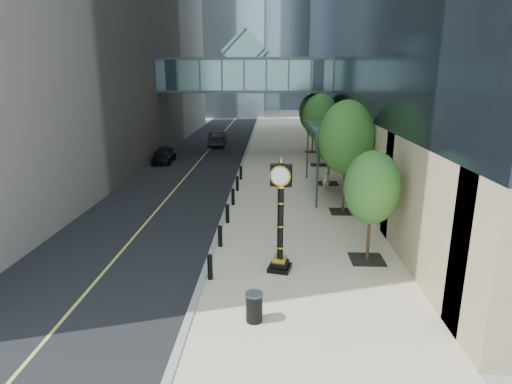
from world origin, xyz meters
TOP-DOWN VIEW (x-y plane):
  - ground at (0.00, 0.00)m, footprint 320.00×320.00m
  - road at (-7.00, 40.00)m, footprint 8.00×180.00m
  - sidewalk at (1.00, 40.00)m, footprint 8.00×180.00m
  - curb at (-3.00, 40.00)m, footprint 0.25×180.00m
  - skywalk at (-3.00, 28.00)m, footprint 17.00×4.20m
  - entrance_canopy at (3.48, 14.00)m, footprint 3.00×8.00m
  - bollard_row at (-2.70, 9.00)m, footprint 0.20×16.20m
  - street_trees at (3.60, 17.26)m, footprint 3.02×28.53m
  - street_clock at (-0.07, 1.87)m, footprint 1.01×1.01m
  - trash_bin at (-0.92, -1.79)m, footprint 0.65×0.65m
  - pedestrian at (3.19, 14.21)m, footprint 0.65×0.53m
  - car_near at (-10.00, 23.40)m, footprint 1.81×4.17m
  - car_far at (-6.39, 32.85)m, footprint 1.87×4.88m

SIDE VIEW (x-z plane):
  - ground at x=0.00m, z-range 0.00..0.00m
  - road at x=-7.00m, z-range 0.00..0.02m
  - sidewalk at x=1.00m, z-range 0.00..0.06m
  - curb at x=-3.00m, z-range 0.00..0.07m
  - bollard_row at x=-2.70m, z-range 0.06..0.96m
  - trash_bin at x=-0.92m, z-range 0.06..0.96m
  - car_near at x=-10.00m, z-range 0.02..1.42m
  - car_far at x=-6.39m, z-range 0.02..1.61m
  - pedestrian at x=3.19m, z-range 0.06..1.60m
  - street_clock at x=-0.07m, z-range -0.24..4.22m
  - street_trees at x=3.60m, z-range 0.79..7.00m
  - entrance_canopy at x=3.48m, z-range 2.00..6.38m
  - skywalk at x=-3.00m, z-range 4.81..10.61m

